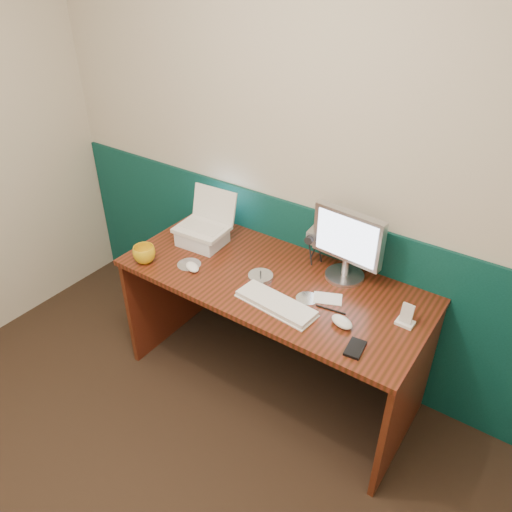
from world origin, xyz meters
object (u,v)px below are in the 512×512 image
Objects in this scene: desk at (271,334)px; mug at (144,254)px; monitor at (348,246)px; keyboard at (276,304)px; laptop at (201,213)px; camcorder at (316,244)px.

mug is at bearing -158.37° from desk.
desk is 0.82m from mug.
keyboard is (-0.16, -0.40, -0.17)m from monitor.
desk is 0.77m from laptop.
desk is 0.67m from monitor.
monitor reaches higher than keyboard.
keyboard is at bearing -52.91° from desk.
mug is at bearing -147.39° from monitor.
laptop is 0.70× the size of keyboard.
monitor is at bearing 27.09° from mug.
laptop is at bearing 173.19° from desk.
monitor is (0.81, 0.16, -0.01)m from laptop.
mug reaches higher than keyboard.
keyboard is 0.45m from camcorder.
monitor is 1.07m from mug.
laptop is at bearing -167.29° from camcorder.
monitor reaches higher than desk.
desk is 0.44m from keyboard.
laptop is 0.38m from mug.
camcorder is (-0.04, 0.44, 0.10)m from keyboard.
laptop is 0.75× the size of monitor.
mug is at bearing -116.88° from laptop.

